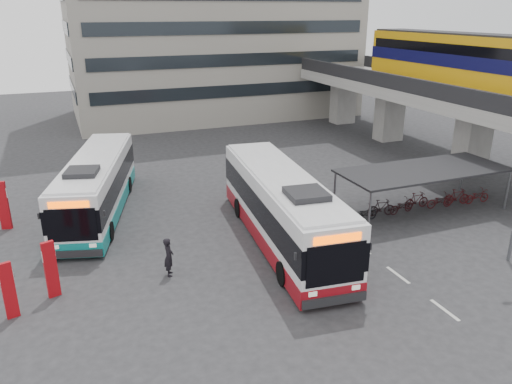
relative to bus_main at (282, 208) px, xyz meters
name	(u,v)px	position (x,y,z in m)	size (l,w,h in m)	color
ground	(317,256)	(0.91, -2.18, -1.80)	(120.00, 120.00, 0.00)	#28282B
viaduct	(454,81)	(17.91, 8.46, 4.43)	(8.00, 32.00, 9.68)	gray
bike_shelter	(422,188)	(9.41, 0.82, -0.44)	(10.00, 4.00, 2.54)	#595B60
road_markings	(398,275)	(3.41, -5.18, -1.80)	(0.15, 7.60, 0.01)	beige
bus_main	(282,208)	(0.00, 0.00, 0.00)	(4.20, 13.35, 3.88)	white
bus_teal	(97,186)	(-8.31, 7.41, -0.12)	(5.85, 12.50, 3.62)	white
pedestrian	(169,257)	(-6.11, -1.34, -0.90)	(0.66, 0.43, 1.80)	black
sign_totem_south	(9,290)	(-12.47, -2.34, -0.58)	(0.50, 0.27, 2.35)	#A10910
sign_totem_mid	(51,269)	(-10.95, -1.31, -0.52)	(0.53, 0.31, 2.49)	#A10910
sign_totem_north	(3,205)	(-13.22, 6.92, -0.40)	(0.57, 0.33, 2.71)	#A10910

